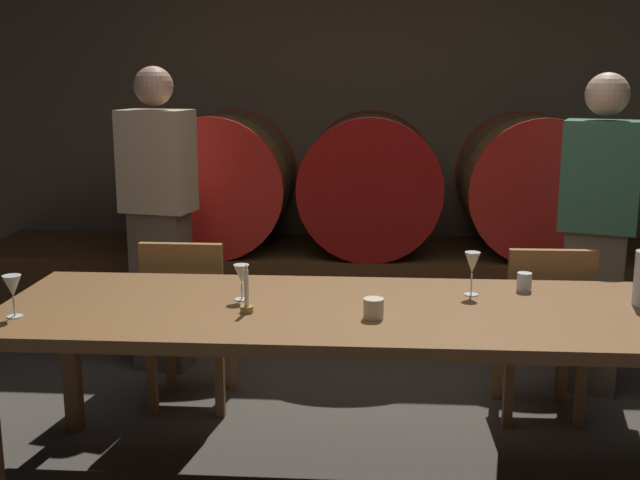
# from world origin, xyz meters

# --- Properties ---
(back_wall) EXTENTS (5.70, 0.24, 2.66)m
(back_wall) POSITION_xyz_m (0.00, 2.73, 1.33)
(back_wall) COLOR brown
(back_wall) RESTS_ON ground
(barrel_shelf) EXTENTS (5.13, 0.90, 0.54)m
(barrel_shelf) POSITION_xyz_m (0.00, 2.18, 0.27)
(barrel_shelf) COLOR #4C2D16
(barrel_shelf) RESTS_ON ground
(wine_barrel_left) EXTENTS (0.88, 0.87, 0.88)m
(wine_barrel_left) POSITION_xyz_m (-0.97, 2.18, 0.98)
(wine_barrel_left) COLOR brown
(wine_barrel_left) RESTS_ON barrel_shelf
(wine_barrel_center) EXTENTS (0.88, 0.87, 0.88)m
(wine_barrel_center) POSITION_xyz_m (-0.01, 2.18, 0.98)
(wine_barrel_center) COLOR #513319
(wine_barrel_center) RESTS_ON barrel_shelf
(wine_barrel_right) EXTENTS (0.88, 0.87, 0.88)m
(wine_barrel_right) POSITION_xyz_m (1.01, 2.18, 0.98)
(wine_barrel_right) COLOR brown
(wine_barrel_right) RESTS_ON barrel_shelf
(dining_table) EXTENTS (2.93, 0.93, 0.76)m
(dining_table) POSITION_xyz_m (-0.00, 0.11, 0.70)
(dining_table) COLOR brown
(dining_table) RESTS_ON ground
(chair_left) EXTENTS (0.40, 0.40, 0.88)m
(chair_left) POSITION_xyz_m (-0.89, 0.81, 0.49)
(chair_left) COLOR brown
(chair_left) RESTS_ON ground
(chair_right) EXTENTS (0.41, 0.41, 0.88)m
(chair_right) POSITION_xyz_m (0.84, 0.79, 0.49)
(chair_right) COLOR brown
(chair_right) RESTS_ON ground
(guest_left) EXTENTS (0.42, 0.31, 1.71)m
(guest_left) POSITION_xyz_m (-1.18, 1.36, 0.88)
(guest_left) COLOR brown
(guest_left) RESTS_ON ground
(guest_right) EXTENTS (0.44, 0.35, 1.68)m
(guest_right) POSITION_xyz_m (1.17, 1.20, 0.86)
(guest_right) COLOR brown
(guest_right) RESTS_ON ground
(candle_center) EXTENTS (0.05, 0.05, 0.19)m
(candle_center) POSITION_xyz_m (-0.47, 0.01, 0.82)
(candle_center) COLOR olive
(candle_center) RESTS_ON dining_table
(wine_glass_left) EXTENTS (0.07, 0.07, 0.16)m
(wine_glass_left) POSITION_xyz_m (-1.34, -0.11, 0.88)
(wine_glass_left) COLOR silver
(wine_glass_left) RESTS_ON dining_table
(wine_glass_center) EXTENTS (0.06, 0.06, 0.15)m
(wine_glass_center) POSITION_xyz_m (-0.51, 0.17, 0.87)
(wine_glass_center) COLOR silver
(wine_glass_center) RESTS_ON dining_table
(wine_glass_right) EXTENTS (0.07, 0.07, 0.18)m
(wine_glass_right) POSITION_xyz_m (0.43, 0.31, 0.90)
(wine_glass_right) COLOR silver
(wine_glass_right) RESTS_ON dining_table
(cup_left) EXTENTS (0.08, 0.08, 0.08)m
(cup_left) POSITION_xyz_m (0.02, -0.03, 0.80)
(cup_left) COLOR beige
(cup_left) RESTS_ON dining_table
(cup_right) EXTENTS (0.06, 0.06, 0.08)m
(cup_right) POSITION_xyz_m (0.66, 0.39, 0.80)
(cup_right) COLOR silver
(cup_right) RESTS_ON dining_table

